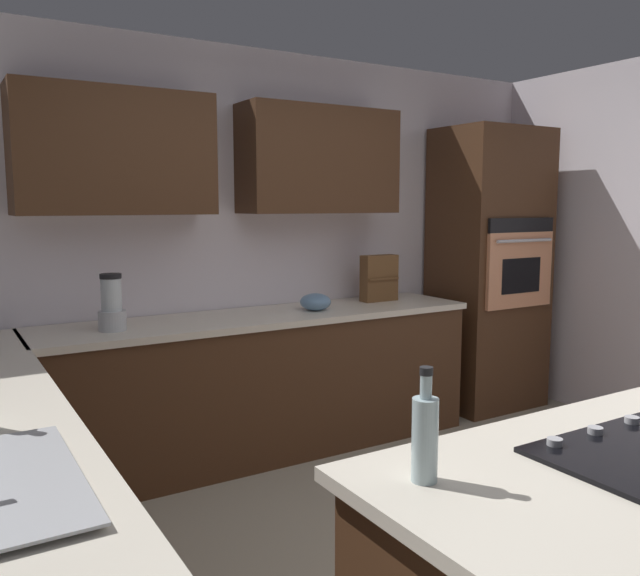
% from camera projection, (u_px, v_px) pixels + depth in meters
% --- Properties ---
extents(ground_plane, '(14.00, 14.00, 0.00)m').
position_uv_depth(ground_plane, '(466.00, 576.00, 2.77)').
color(ground_plane, '#9E937F').
extents(wall_back, '(6.00, 0.44, 2.60)m').
position_uv_depth(wall_back, '(246.00, 226.00, 4.28)').
color(wall_back, silver).
rests_on(wall_back, ground).
extents(lower_cabinets_back, '(2.80, 0.60, 0.86)m').
position_uv_depth(lower_cabinets_back, '(266.00, 386.00, 4.13)').
color(lower_cabinets_back, '#472B19').
rests_on(lower_cabinets_back, ground).
extents(countertop_back, '(2.84, 0.64, 0.04)m').
position_uv_depth(countertop_back, '(265.00, 317.00, 4.07)').
color(countertop_back, silver).
rests_on(countertop_back, lower_cabinets_back).
extents(wall_oven, '(0.80, 0.66, 2.16)m').
position_uv_depth(wall_oven, '(489.00, 270.00, 5.04)').
color(wall_oven, '#472B19').
rests_on(wall_oven, ground).
extents(blender, '(0.15, 0.15, 0.31)m').
position_uv_depth(blender, '(112.00, 306.00, 3.53)').
color(blender, silver).
rests_on(blender, countertop_back).
extents(mixing_bowl, '(0.20, 0.20, 0.11)m').
position_uv_depth(mixing_bowl, '(315.00, 302.00, 4.20)').
color(mixing_bowl, '#668CB2').
rests_on(mixing_bowl, countertop_back).
extents(spice_rack, '(0.27, 0.11, 0.33)m').
position_uv_depth(spice_rack, '(379.00, 278.00, 4.60)').
color(spice_rack, brown).
rests_on(spice_rack, countertop_back).
extents(oil_bottle, '(0.07, 0.07, 0.29)m').
position_uv_depth(oil_bottle, '(425.00, 436.00, 1.60)').
color(oil_bottle, silver).
rests_on(oil_bottle, island_top).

